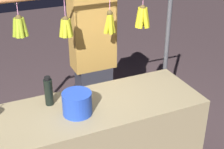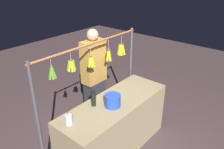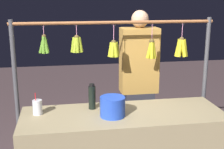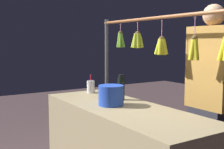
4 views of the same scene
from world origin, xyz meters
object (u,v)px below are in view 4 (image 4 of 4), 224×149
object	(u,v)px
water_bottle	(121,88)
drink_cup	(91,87)
blue_bucket	(111,95)
vendor_person	(210,104)

from	to	relation	value
water_bottle	drink_cup	bearing A→B (deg)	7.22
water_bottle	drink_cup	xyz separation A→B (m)	(0.50, 0.06, -0.05)
blue_bucket	drink_cup	xyz separation A→B (m)	(0.66, -0.15, -0.02)
water_bottle	drink_cup	size ratio (longest dim) A/B	1.22
water_bottle	drink_cup	distance (m)	0.50
drink_cup	vendor_person	world-z (taller)	vendor_person
water_bottle	drink_cup	world-z (taller)	water_bottle
water_bottle	vendor_person	distance (m)	0.83
water_bottle	blue_bucket	size ratio (longest dim) A/B	1.10
drink_cup	blue_bucket	bearing A→B (deg)	166.99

